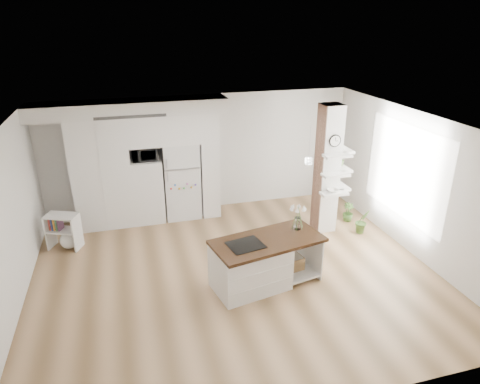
% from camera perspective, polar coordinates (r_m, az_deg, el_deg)
% --- Properties ---
extents(floor, '(7.00, 6.00, 0.01)m').
position_cam_1_polar(floor, '(7.80, -0.68, -10.83)').
color(floor, tan).
rests_on(floor, ground).
extents(room, '(7.04, 6.04, 2.72)m').
position_cam_1_polar(room, '(6.96, -0.75, 2.05)').
color(room, white).
rests_on(room, ground).
extents(cabinet_wall, '(4.00, 0.71, 2.70)m').
position_cam_1_polar(cabinet_wall, '(9.40, -13.62, 4.62)').
color(cabinet_wall, white).
rests_on(cabinet_wall, floor).
extents(refrigerator, '(0.78, 0.69, 1.75)m').
position_cam_1_polar(refrigerator, '(9.68, -7.84, 1.62)').
color(refrigerator, silver).
rests_on(refrigerator, floor).
extents(column, '(0.69, 0.90, 2.70)m').
position_cam_1_polar(column, '(8.96, 12.22, 2.83)').
color(column, silver).
rests_on(column, floor).
extents(window, '(0.00, 2.40, 2.40)m').
position_cam_1_polar(window, '(8.83, 21.14, 2.52)').
color(window, white).
rests_on(window, room).
extents(pendant_light, '(0.12, 0.12, 0.10)m').
position_cam_1_polar(pendant_light, '(7.60, 11.49, 5.47)').
color(pendant_light, white).
rests_on(pendant_light, room).
extents(kitchen_island, '(2.00, 1.23, 1.41)m').
position_cam_1_polar(kitchen_island, '(7.27, 2.21, -9.43)').
color(kitchen_island, white).
rests_on(kitchen_island, floor).
extents(bookshelf, '(0.69, 0.56, 0.72)m').
position_cam_1_polar(bookshelf, '(9.12, -22.26, -5.16)').
color(bookshelf, white).
rests_on(bookshelf, floor).
extents(floor_plant_a, '(0.30, 0.25, 0.53)m').
position_cam_1_polar(floor_plant_a, '(9.40, 15.98, -3.77)').
color(floor_plant_a, '#426A2A').
rests_on(floor_plant_a, floor).
extents(floor_plant_b, '(0.26, 0.26, 0.42)m').
position_cam_1_polar(floor_plant_b, '(9.88, 14.21, -2.61)').
color(floor_plant_b, '#426A2A').
rests_on(floor_plant_b, floor).
extents(microwave, '(0.54, 0.37, 0.30)m').
position_cam_1_polar(microwave, '(9.34, -12.58, 5.02)').
color(microwave, '#2D2D2D').
rests_on(microwave, cabinet_wall).
extents(shelf_plant, '(0.27, 0.23, 0.30)m').
position_cam_1_polar(shelf_plant, '(9.16, 13.23, 4.33)').
color(shelf_plant, '#426A2A').
rests_on(shelf_plant, column).
extents(decor_bowl, '(0.22, 0.22, 0.05)m').
position_cam_1_polar(decor_bowl, '(8.86, 12.27, 0.17)').
color(decor_bowl, white).
rests_on(decor_bowl, column).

